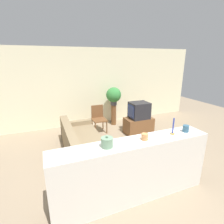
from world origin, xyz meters
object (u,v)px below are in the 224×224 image
(wooden_chair, at_px, (98,117))
(potted_plant, at_px, (114,95))
(couch, at_px, (82,144))
(decorative_bowl, at_px, (107,142))
(television, at_px, (139,110))

(wooden_chair, bearing_deg, potted_plant, 30.20)
(couch, bearing_deg, wooden_chair, 55.89)
(decorative_bowl, bearing_deg, television, 50.57)
(television, bearing_deg, decorative_bowl, -129.43)
(wooden_chair, bearing_deg, decorative_bowl, -105.08)
(television, relative_size, wooden_chair, 0.68)
(television, relative_size, decorative_bowl, 3.11)
(potted_plant, distance_m, decorative_bowl, 3.71)
(television, height_order, decorative_bowl, decorative_bowl)
(wooden_chair, height_order, potted_plant, potted_plant)
(couch, xyz_separation_m, television, (1.97, 0.60, 0.50))
(television, height_order, wooden_chair, television)
(couch, xyz_separation_m, potted_plant, (1.52, 1.61, 0.83))
(potted_plant, xyz_separation_m, decorative_bowl, (-1.51, -3.39, 0.05))
(wooden_chair, relative_size, potted_plant, 1.38)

